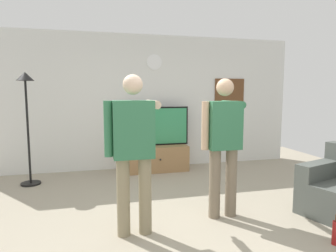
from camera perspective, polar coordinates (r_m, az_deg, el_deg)
name	(u,v)px	position (r m, az deg, el deg)	size (l,w,h in m)	color
ground_plane	(189,230)	(3.49, 4.09, -19.71)	(8.40, 8.40, 0.00)	#9E937F
back_wall	(145,102)	(6.01, -4.58, 4.68)	(6.40, 0.10, 2.70)	silver
tv_stand	(158,158)	(5.84, -2.07, -6.25)	(1.17, 0.55, 0.50)	#997047
television	(157,126)	(5.78, -2.19, -0.02)	(1.27, 0.07, 0.77)	black
wall_clock	(154,62)	(6.01, -2.73, 12.40)	(0.31, 0.31, 0.03)	white
framed_picture	(229,91)	(6.52, 11.92, 6.65)	(0.68, 0.04, 0.55)	brown
floor_lamp	(27,105)	(5.32, -25.97, 3.73)	(0.32, 0.32, 1.88)	black
person_standing_nearer_lamp	(134,145)	(3.13, -6.77, -3.77)	(0.61, 0.78, 1.73)	gray
person_standing_nearer_couch	(223,140)	(3.63, 10.79, -2.69)	(0.58, 0.78, 1.71)	#7A6B56
beverage_bottle	(336,232)	(3.59, 29.98, -17.61)	(0.07, 0.07, 0.32)	maroon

